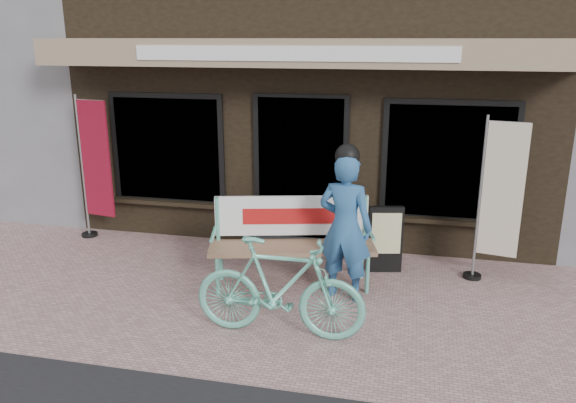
% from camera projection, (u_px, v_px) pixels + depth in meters
% --- Properties ---
extents(ground, '(70.00, 70.00, 0.00)m').
position_uv_depth(ground, '(265.00, 306.00, 6.37)').
color(ground, tan).
rests_on(ground, ground).
extents(storefront, '(7.00, 6.77, 6.00)m').
position_uv_depth(storefront, '(334.00, 34.00, 10.18)').
color(storefront, black).
rests_on(storefront, ground).
extents(bench, '(2.05, 0.97, 1.08)m').
position_uv_depth(bench, '(292.00, 234.00, 6.82)').
color(bench, '#60BDA3').
rests_on(bench, ground).
extents(person, '(0.69, 0.53, 1.82)m').
position_uv_depth(person, '(345.00, 224.00, 6.37)').
color(person, '#2A5B90').
rests_on(person, ground).
extents(bicycle, '(1.75, 0.50, 1.05)m').
position_uv_depth(bicycle, '(280.00, 288.00, 5.62)').
color(bicycle, '#60BDA3').
rests_on(bicycle, ground).
extents(nobori_red, '(0.64, 0.27, 2.16)m').
position_uv_depth(nobori_red, '(94.00, 167.00, 8.24)').
color(nobori_red, gray).
rests_on(nobori_red, ground).
extents(nobori_cream, '(0.62, 0.27, 2.07)m').
position_uv_depth(nobori_cream, '(498.00, 199.00, 6.75)').
color(nobori_cream, gray).
rests_on(nobori_cream, ground).
extents(menu_stand, '(0.45, 0.18, 0.88)m').
position_uv_depth(menu_stand, '(385.00, 239.00, 7.20)').
color(menu_stand, black).
rests_on(menu_stand, ground).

